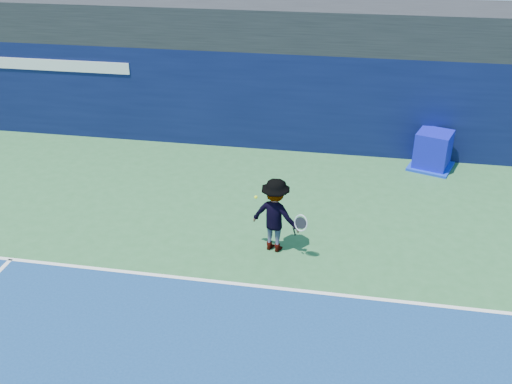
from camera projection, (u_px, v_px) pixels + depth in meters
baseline at (235, 284)px, 11.65m from camera, size 24.00×0.10×0.01m
stadium_band at (291, 23)px, 17.41m from camera, size 36.00×3.00×1.20m
back_wall_assembly at (285, 99)px, 17.51m from camera, size 36.00×1.03×3.00m
equipment_cart at (433, 152)px, 16.42m from camera, size 1.46×1.46×1.10m
tennis_player at (275, 215)px, 12.44m from camera, size 1.37×0.94×1.72m
tennis_ball at (256, 197)px, 13.14m from camera, size 0.08×0.08×0.08m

